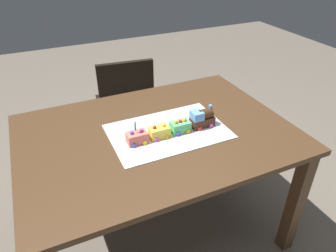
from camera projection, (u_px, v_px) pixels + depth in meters
ground_plane at (159, 227)px, 2.03m from camera, size 8.00×8.00×0.00m
dining_table at (157, 148)px, 1.69m from camera, size 1.40×1.00×0.74m
chair at (125, 104)px, 2.44m from camera, size 0.44×0.44×0.86m
cake_board at (168, 131)px, 1.63m from camera, size 0.60×0.40×0.00m
cake_locomotive at (202, 118)px, 1.65m from camera, size 0.14×0.08×0.12m
cake_car_flatbed_mint_green at (180, 126)px, 1.61m from camera, size 0.10×0.08×0.07m
cake_car_tanker_lemon at (159, 132)px, 1.57m from camera, size 0.10×0.08×0.07m
cake_car_gondola_coral at (137, 137)px, 1.53m from camera, size 0.10×0.08×0.07m
birthday_candle at (135, 126)px, 1.49m from camera, size 0.01×0.01×0.05m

